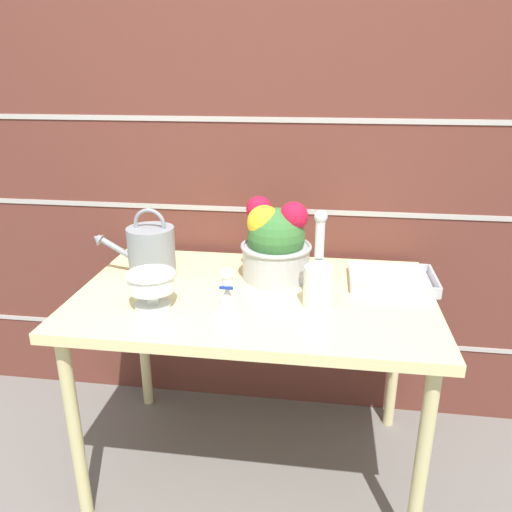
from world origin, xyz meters
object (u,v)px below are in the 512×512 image
watering_can (151,251)px  wire_tray (392,281)px  crystal_pedestal_bowl (151,284)px  glass_decanter (318,276)px  figurine_vase (228,296)px  flower_planter (275,243)px

watering_can → wire_tray: watering_can is taller
wire_tray → crystal_pedestal_bowl: bearing=-159.5°
watering_can → crystal_pedestal_bowl: (0.09, -0.26, -0.02)m
glass_decanter → watering_can: bearing=163.6°
crystal_pedestal_bowl → glass_decanter: size_ratio=0.50×
crystal_pedestal_bowl → glass_decanter: (0.53, 0.08, 0.03)m
glass_decanter → figurine_vase: bearing=-160.9°
watering_can → flower_planter: size_ratio=1.07×
flower_planter → glass_decanter: size_ratio=0.92×
glass_decanter → figurine_vase: 0.29m
watering_can → glass_decanter: bearing=-16.4°
flower_planter → glass_decanter: bearing=-54.1°
flower_planter → glass_decanter: 0.27m
watering_can → figurine_vase: bearing=-39.0°
watering_can → wire_tray: bearing=2.4°
flower_planter → wire_tray: (0.42, -0.00, -0.13)m
crystal_pedestal_bowl → watering_can: bearing=109.4°
watering_can → flower_planter: flower_planter is taller
figurine_vase → glass_decanter: bearing=19.1°
crystal_pedestal_bowl → flower_planter: (0.37, 0.30, 0.06)m
crystal_pedestal_bowl → figurine_vase: (0.25, -0.02, -0.01)m
crystal_pedestal_bowl → flower_planter: flower_planter is taller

